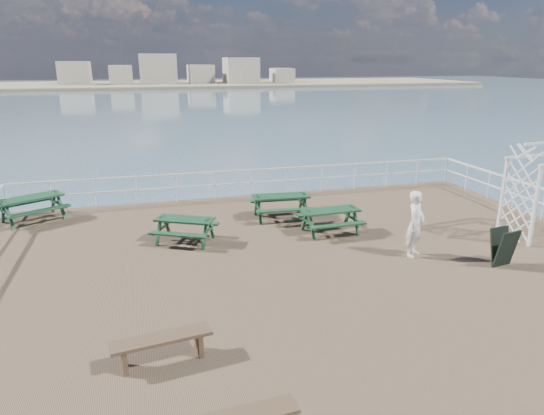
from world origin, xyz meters
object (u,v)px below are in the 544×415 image
at_px(picnic_table_c, 281,202).
at_px(person, 415,224).
at_px(flat_bench_near, 162,343).
at_px(picnic_table_d, 185,225).
at_px(picnic_table_a, 32,203).
at_px(picnic_table_b, 330,216).

xyz_separation_m(picnic_table_c, person, (2.63, -4.13, 0.33)).
bearing_deg(person, flat_bench_near, 167.33).
bearing_deg(picnic_table_d, person, 2.85).
bearing_deg(person, picnic_table_a, 113.02).
xyz_separation_m(picnic_table_b, picnic_table_d, (-4.46, 0.38, -0.02)).
relative_size(picnic_table_d, person, 1.16).
xyz_separation_m(picnic_table_a, picnic_table_d, (4.76, -3.34, -0.08)).
relative_size(picnic_table_c, flat_bench_near, 1.10).
xyz_separation_m(picnic_table_a, person, (10.75, -6.05, 0.31)).
height_order(picnic_table_c, person, person).
xyz_separation_m(picnic_table_c, flat_bench_near, (-4.35, -7.38, -0.21)).
height_order(picnic_table_a, picnic_table_d, picnic_table_a).
bearing_deg(flat_bench_near, picnic_table_d, 72.39).
bearing_deg(flat_bench_near, person, 16.67).
distance_m(picnic_table_b, flat_bench_near, 7.80).
xyz_separation_m(picnic_table_b, picnic_table_c, (-1.09, 1.80, 0.04)).
height_order(picnic_table_b, picnic_table_c, picnic_table_c).
bearing_deg(picnic_table_a, person, -58.55).
bearing_deg(picnic_table_c, flat_bench_near, -116.92).
relative_size(picnic_table_c, picnic_table_d, 0.93).
relative_size(picnic_table_a, person, 1.35).
relative_size(picnic_table_d, flat_bench_near, 1.18).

